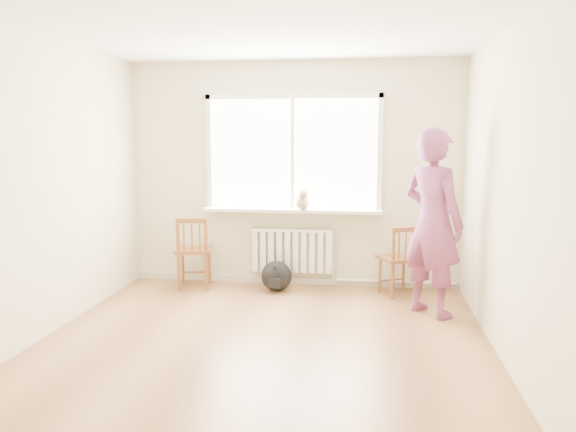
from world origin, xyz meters
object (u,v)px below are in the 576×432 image
(chair_left, at_px, (194,252))
(cat, at_px, (303,201))
(chair_right, at_px, (401,261))
(backpack, at_px, (276,276))
(person, at_px, (433,223))

(chair_left, bearing_deg, cat, 178.11)
(chair_right, distance_m, cat, 1.32)
(chair_left, bearing_deg, backpack, 170.30)
(backpack, bearing_deg, chair_right, 0.15)
(cat, bearing_deg, chair_left, 179.54)
(chair_right, bearing_deg, backpack, -25.29)
(person, xyz_separation_m, cat, (-1.41, 0.80, 0.11))
(chair_left, bearing_deg, chair_right, 170.10)
(person, distance_m, backpack, 1.96)
(person, bearing_deg, chair_left, 33.20)
(chair_right, relative_size, backpack, 2.26)
(chair_left, height_order, backpack, chair_left)
(backpack, bearing_deg, chair_left, -179.52)
(cat, relative_size, backpack, 1.13)
(chair_right, distance_m, person, 0.87)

